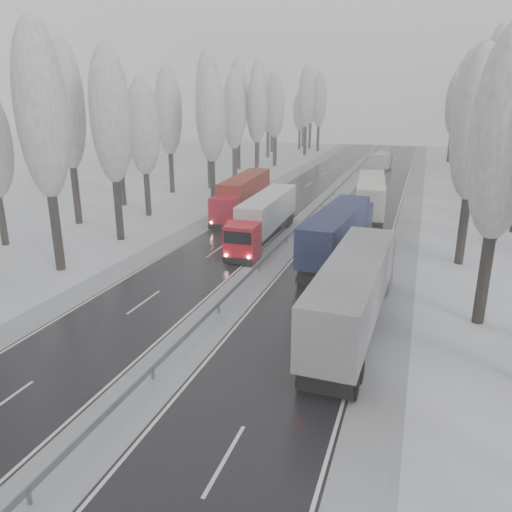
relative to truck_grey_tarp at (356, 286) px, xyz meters
The scene contains 53 objects.
ground 15.12m from the truck_grey_tarp, 123.39° to the right, with size 260.00×260.00×0.00m, color white.
carriageway_right 18.00m from the truck_grey_tarp, 99.52° to the left, with size 7.50×200.00×0.03m, color black.
carriageway_left 22.27m from the truck_grey_tarp, 127.44° to the left, with size 7.50×200.00×0.03m, color black.
median_slush 19.56m from the truck_grey_tarp, 115.02° to the left, with size 3.00×200.00×0.04m, color #ACAEB4.
shoulder_right 17.87m from the truck_grey_tarp, 83.49° to the left, with size 2.40×200.00×0.04m, color #ACAEB4.
shoulder_left 25.57m from the truck_grey_tarp, 136.33° to the left, with size 2.40×200.00×0.04m, color #ACAEB4.
median_guardrail 19.48m from the truck_grey_tarp, 115.03° to the left, with size 0.12×200.00×0.76m.
tree_16 11.04m from the truck_grey_tarp, 25.30° to the left, with size 3.60×3.60×16.53m.
tree_18 17.84m from the truck_grey_tarp, 66.62° to the left, with size 3.60×3.60×16.58m.
tree_20 25.83m from the truck_grey_tarp, 66.89° to the left, with size 3.60×3.60×15.71m.
tree_22 35.15m from the truck_grey_tarp, 75.10° to the left, with size 3.60×3.60×15.86m.
tree_24 41.16m from the truck_grey_tarp, 75.89° to the left, with size 3.60×3.60×20.49m.
tree_26 50.62m from the truck_grey_tarp, 79.14° to the left, with size 3.60×3.60×18.78m.
tree_28 60.90m from the truck_grey_tarp, 82.21° to the left, with size 3.60×3.60×19.62m.
tree_30 70.33m from the truck_grey_tarp, 83.11° to the left, with size 3.60×3.60×17.86m.
tree_31 75.23m from the truck_grey_tarp, 78.97° to the left, with size 3.60×3.60×18.58m.
tree_32 77.71m from the truck_grey_tarp, 83.73° to the left, with size 3.60×3.60×17.33m.
tree_33 81.87m from the truck_grey_tarp, 81.85° to the left, with size 3.60×3.60×14.33m.
tree_34 84.67m from the truck_grey_tarp, 84.87° to the left, with size 3.60×3.60×17.63m.
tree_35 89.93m from the truck_grey_tarp, 79.21° to the left, with size 3.60×3.60×18.25m.
tree_36 94.71m from the truck_grey_tarp, 84.61° to the left, with size 3.60×3.60×20.23m.
tree_37 99.32m from the truck_grey_tarp, 80.80° to the left, with size 3.60×3.60×16.37m.
tree_38 105.20m from the truck_grey_tarp, 84.23° to the left, with size 3.60×3.60×17.97m.
tree_39 109.39m from the truck_grey_tarp, 82.97° to the left, with size 3.60×3.60×16.19m.
tree_56 24.85m from the truck_grey_tarp, behind, with size 3.60×3.60×18.12m.
tree_58 27.62m from the truck_grey_tarp, 152.52° to the left, with size 3.60×3.60×17.21m.
tree_59 36.15m from the truck_grey_tarp, 152.51° to the left, with size 3.60×3.60×18.41m.
tree_60 34.57m from the truck_grey_tarp, 140.01° to the left, with size 3.60×3.60×14.84m.
tree_61 41.36m from the truck_grey_tarp, 140.91° to the left, with size 3.60×3.60×13.95m.
tree_62 39.10m from the truck_grey_tarp, 125.28° to the left, with size 3.60×3.60×16.04m.
tree_63 47.08m from the truck_grey_tarp, 130.41° to the left, with size 3.60×3.60×16.88m.
tree_64 48.75m from the truck_grey_tarp, 123.30° to the left, with size 3.60×3.60×15.42m.
tree_65 53.45m from the truck_grey_tarp, 122.54° to the left, with size 3.60×3.60×19.48m.
tree_66 56.90m from the truck_grey_tarp, 117.83° to the left, with size 3.60×3.60×15.23m.
tree_67 61.21m from the truck_grey_tarp, 117.23° to the left, with size 3.60×3.60×17.09m.
tree_68 62.39m from the truck_grey_tarp, 113.61° to the left, with size 3.60×3.60×16.65m.
tree_69 68.23m from the truck_grey_tarp, 116.02° to the left, with size 3.60×3.60×19.35m.
tree_70 71.61m from the truck_grey_tarp, 110.17° to the left, with size 3.60×3.60×17.09m.
tree_71 77.23m from the truck_grey_tarp, 112.48° to the left, with size 3.60×3.60×19.61m.
tree_72 81.10m from the truck_grey_tarp, 109.62° to the left, with size 3.60×3.60×15.11m.
tree_73 85.96m from the truck_grey_tarp, 110.54° to the left, with size 3.60×3.60×17.22m.
tree_74 90.51m from the truck_grey_tarp, 104.99° to the left, with size 3.60×3.60×19.68m.
tree_75 96.95m from the truck_grey_tarp, 109.62° to the left, with size 3.60×3.60×18.60m.
tree_76 99.26m from the truck_grey_tarp, 103.01° to the left, with size 3.60×3.60×18.55m.
tree_77 104.29m from the truck_grey_tarp, 105.53° to the left, with size 3.60×3.60×14.32m.
tree_78 106.52m from the truck_grey_tarp, 104.06° to the left, with size 3.60×3.60×19.55m.
tree_79 110.93m from the truck_grey_tarp, 104.95° to the left, with size 3.60×3.60×17.07m.
truck_grey_tarp is the anchor object (origin of this frame).
truck_blue_box 13.14m from the truck_grey_tarp, 103.39° to the left, with size 3.74×16.78×4.27m.
truck_cream_box 28.70m from the truck_grey_tarp, 94.56° to the left, with size 4.38×17.39×4.42m.
box_truck_distant 67.79m from the truck_grey_tarp, 93.77° to the left, with size 3.34×8.46×3.08m.
truck_red_white 19.38m from the truck_grey_tarp, 122.82° to the left, with size 3.01×15.79×4.03m.
truck_red_red 30.36m from the truck_grey_tarp, 122.01° to the left, with size 3.67×16.41×4.18m.
Camera 1 is at (11.15, -14.01, 12.72)m, focal length 35.00 mm.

